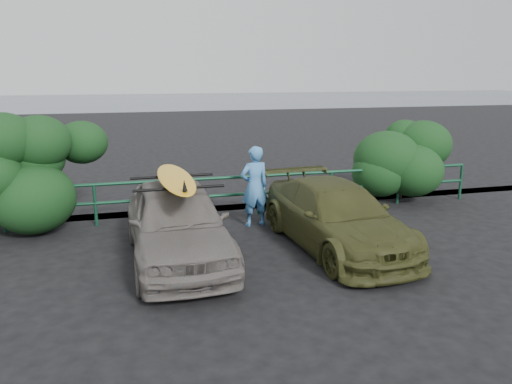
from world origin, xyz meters
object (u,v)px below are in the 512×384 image
at_px(olive_vehicle, 336,216).
at_px(guardrail, 220,197).
at_px(sedan, 177,222).
at_px(man, 255,186).
at_px(surfboard, 175,178).

bearing_deg(olive_vehicle, guardrail, 119.65).
xyz_separation_m(guardrail, sedan, (-1.36, -2.73, 0.24)).
bearing_deg(man, sedan, 32.96).
height_order(sedan, surfboard, surfboard).
xyz_separation_m(sedan, olive_vehicle, (3.26, -0.10, -0.10)).
bearing_deg(man, surfboard, 32.96).
relative_size(guardrail, olive_vehicle, 3.04).
distance_m(olive_vehicle, man, 2.29).
height_order(sedan, olive_vehicle, sedan).
bearing_deg(sedan, man, 40.66).
relative_size(guardrail, surfboard, 4.65).
xyz_separation_m(guardrail, olive_vehicle, (1.90, -2.82, 0.15)).
distance_m(guardrail, olive_vehicle, 3.41).
bearing_deg(surfboard, olive_vehicle, -2.88).
bearing_deg(surfboard, sedan, 0.00).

